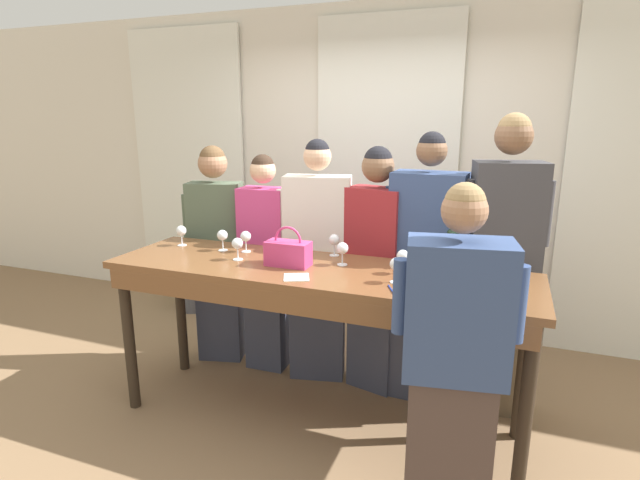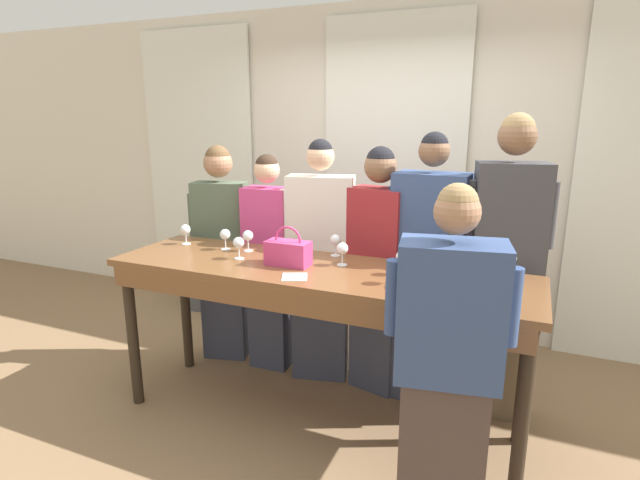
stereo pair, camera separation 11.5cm
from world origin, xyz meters
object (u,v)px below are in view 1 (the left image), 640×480
at_px(guest_beige_cap, 502,265).
at_px(guest_olive_jacket, 217,251).
at_px(wine_glass_back_left, 181,232).
at_px(wine_glass_back_mid, 423,254).
at_px(wine_glass_center_mid, 246,237).
at_px(guest_pink_top, 265,261).
at_px(wine_glass_by_bottle, 342,249).
at_px(wine_bottle, 452,247).
at_px(handbag, 288,253).
at_px(wine_glass_front_right, 403,257).
at_px(host_pouring, 453,365).
at_px(guest_navy_coat, 425,271).
at_px(wine_glass_front_left, 237,244).
at_px(wine_glass_center_right, 396,265).
at_px(tasting_bar, 314,289).
at_px(guest_cream_sweater, 317,261).
at_px(wine_glass_front_mid, 334,241).
at_px(wine_glass_near_host, 222,236).
at_px(wine_glass_back_right, 502,282).
at_px(potted_plant, 193,274).
at_px(guest_striped_shirt, 375,266).
at_px(wine_glass_center_left, 509,257).

bearing_deg(guest_beige_cap, guest_olive_jacket, 180.00).
height_order(wine_glass_back_left, wine_glass_back_mid, same).
relative_size(wine_glass_center_mid, guest_pink_top, 0.09).
bearing_deg(wine_glass_by_bottle, guest_pink_top, 149.66).
bearing_deg(wine_bottle, handbag, -161.63).
distance_m(wine_glass_front_right, host_pouring, 0.76).
xyz_separation_m(wine_glass_front_right, guest_navy_coat, (0.06, 0.47, -0.21)).
bearing_deg(wine_glass_front_left, wine_bottle, 13.61).
bearing_deg(wine_glass_front_right, wine_glass_center_right, -90.44).
xyz_separation_m(wine_glass_by_bottle, guest_navy_coat, (0.43, 0.43, -0.21)).
bearing_deg(handbag, wine_glass_back_mid, 13.49).
bearing_deg(tasting_bar, wine_glass_front_right, 10.94).
distance_m(wine_glass_front_right, guest_cream_sweater, 0.86).
xyz_separation_m(wine_glass_center_mid, guest_olive_jacket, (-0.46, 0.37, -0.23)).
height_order(wine_glass_front_mid, wine_glass_by_bottle, same).
height_order(wine_glass_front_mid, wine_glass_near_host, same).
bearing_deg(guest_olive_jacket, wine_glass_front_mid, -13.80).
bearing_deg(guest_navy_coat, wine_glass_back_right, -57.43).
relative_size(wine_glass_near_host, potted_plant, 0.20).
distance_m(wine_glass_center_right, guest_olive_jacket, 1.65).
distance_m(host_pouring, potted_plant, 3.29).
relative_size(tasting_bar, wine_glass_front_right, 18.19).
xyz_separation_m(wine_glass_front_mid, wine_glass_center_right, (0.48, -0.38, 0.00)).
xyz_separation_m(wine_glass_back_left, guest_navy_coat, (1.60, 0.38, -0.21)).
bearing_deg(host_pouring, tasting_bar, 149.40).
relative_size(tasting_bar, guest_olive_jacket, 1.51).
bearing_deg(guest_cream_sweater, guest_striped_shirt, 0.00).
bearing_deg(guest_pink_top, wine_glass_center_mid, -81.76).
height_order(tasting_bar, guest_olive_jacket, guest_olive_jacket).
height_order(wine_glass_by_bottle, guest_pink_top, guest_pink_top).
height_order(wine_glass_back_left, guest_navy_coat, guest_navy_coat).
distance_m(tasting_bar, wine_glass_back_left, 1.08).
distance_m(guest_pink_top, guest_striped_shirt, 0.83).
bearing_deg(wine_glass_front_mid, wine_bottle, 0.26).
xyz_separation_m(wine_glass_back_right, host_pouring, (-0.17, -0.34, -0.30)).
relative_size(wine_glass_back_mid, guest_navy_coat, 0.08).
xyz_separation_m(wine_glass_back_left, guest_beige_cap, (2.06, 0.38, -0.13)).
distance_m(wine_glass_center_mid, wine_glass_back_right, 1.62).
distance_m(tasting_bar, wine_glass_center_right, 0.55).
bearing_deg(wine_glass_near_host, wine_glass_center_right, -11.14).
distance_m(wine_glass_back_right, guest_olive_jacket, 2.17).
distance_m(tasting_bar, guest_striped_shirt, 0.60).
distance_m(wine_glass_center_left, wine_glass_near_host, 1.76).
height_order(tasting_bar, guest_beige_cap, guest_beige_cap).
xyz_separation_m(guest_pink_top, guest_beige_cap, (1.62, 0.00, 0.14)).
height_order(handbag, guest_striped_shirt, guest_striped_shirt).
relative_size(wine_glass_back_left, guest_navy_coat, 0.08).
bearing_deg(guest_pink_top, wine_glass_back_mid, -17.08).
xyz_separation_m(wine_glass_back_mid, host_pouring, (0.26, -0.70, -0.30)).
xyz_separation_m(wine_glass_back_mid, guest_beige_cap, (0.42, 0.37, -0.13)).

